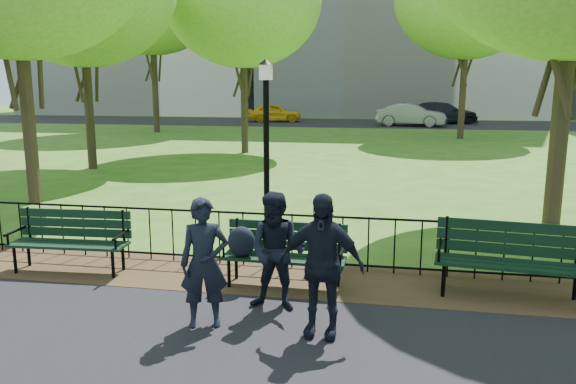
% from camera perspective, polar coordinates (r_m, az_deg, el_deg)
% --- Properties ---
extents(ground, '(120.00, 120.00, 0.00)m').
position_cam_1_polar(ground, '(7.28, -4.04, -12.67)').
color(ground, '#345D18').
extents(dirt_strip, '(60.00, 1.60, 0.01)m').
position_cam_1_polar(dirt_strip, '(8.63, -1.51, -8.66)').
color(dirt_strip, '#352916').
rests_on(dirt_strip, ground).
extents(far_street, '(70.00, 9.00, 0.01)m').
position_cam_1_polar(far_street, '(41.58, 8.25, 6.93)').
color(far_street, black).
rests_on(far_street, ground).
extents(iron_fence, '(24.06, 0.06, 1.00)m').
position_cam_1_polar(iron_fence, '(8.95, -0.86, -4.67)').
color(iron_fence, black).
rests_on(iron_fence, ground).
extents(park_bench_main, '(1.79, 0.60, 1.01)m').
position_cam_1_polar(park_bench_main, '(8.14, -2.18, -5.39)').
color(park_bench_main, black).
rests_on(park_bench_main, ground).
extents(park_bench_left_a, '(1.86, 0.67, 1.04)m').
position_cam_1_polar(park_bench_left_a, '(9.44, -21.16, -4.00)').
color(park_bench_left_a, black).
rests_on(park_bench_left_a, ground).
extents(park_bench_right_a, '(2.03, 0.83, 1.12)m').
position_cam_1_polar(park_bench_right_a, '(8.32, 21.65, -5.68)').
color(park_bench_right_a, black).
rests_on(park_bench_right_a, ground).
extents(lamppost, '(0.30, 0.30, 3.36)m').
position_cam_1_polar(lamppost, '(10.61, -2.22, 5.12)').
color(lamppost, black).
rests_on(lamppost, ground).
extents(person_left, '(0.66, 0.53, 1.58)m').
position_cam_1_polar(person_left, '(6.84, -8.51, -7.15)').
color(person_left, black).
rests_on(person_left, asphalt_path).
extents(person_mid, '(0.78, 0.45, 1.55)m').
position_cam_1_polar(person_mid, '(7.26, -1.11, -6.07)').
color(person_mid, black).
rests_on(person_mid, asphalt_path).
extents(person_right, '(1.02, 0.48, 1.70)m').
position_cam_1_polar(person_right, '(6.52, 3.37, -7.43)').
color(person_right, black).
rests_on(person_right, asphalt_path).
extents(taxi, '(4.28, 2.44, 1.37)m').
position_cam_1_polar(taxi, '(42.62, -1.39, 8.07)').
color(taxi, gold).
rests_on(taxi, far_street).
extents(sedan_silver, '(4.81, 2.35, 1.52)m').
position_cam_1_polar(sedan_silver, '(39.23, 12.42, 7.66)').
color(sedan_silver, '#919498').
rests_on(sedan_silver, far_street).
extents(sedan_dark, '(5.72, 3.84, 1.54)m').
position_cam_1_polar(sedan_dark, '(42.10, 15.33, 7.76)').
color(sedan_dark, black).
rests_on(sedan_dark, far_street).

